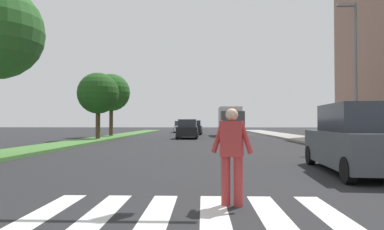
# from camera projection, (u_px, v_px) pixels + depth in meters

# --- Properties ---
(ground_plane) EXTENTS (140.00, 140.00, 0.00)m
(ground_plane) POSITION_uv_depth(u_px,v_px,m) (199.00, 140.00, 28.47)
(ground_plane) COLOR #262628
(crosswalk) EXTENTS (4.95, 2.20, 0.01)m
(crosswalk) POSITION_uv_depth(u_px,v_px,m) (186.00, 211.00, 5.55)
(crosswalk) COLOR silver
(crosswalk) RESTS_ON ground_plane
(median_strip) EXTENTS (2.44, 64.00, 0.15)m
(median_strip) POSITION_uv_depth(u_px,v_px,m) (94.00, 140.00, 26.74)
(median_strip) COLOR #477A38
(median_strip) RESTS_ON ground_plane
(tree_far) EXTENTS (3.31, 3.31, 5.30)m
(tree_far) POSITION_uv_depth(u_px,v_px,m) (98.00, 93.00, 27.36)
(tree_far) COLOR #4C3823
(tree_far) RESTS_ON median_strip
(tree_distant) EXTENTS (3.63, 3.63, 6.04)m
(tree_distant) POSITION_uv_depth(u_px,v_px,m) (111.00, 93.00, 33.20)
(tree_distant) COLOR #4C3823
(tree_distant) RESTS_ON median_strip
(sidewalk_right) EXTENTS (3.00, 64.00, 0.15)m
(sidewalk_right) POSITION_uv_depth(u_px,v_px,m) (312.00, 140.00, 26.20)
(sidewalk_right) COLOR #9E9991
(sidewalk_right) RESTS_ON ground_plane
(street_lamp_right) EXTENTS (1.02, 0.24, 7.50)m
(street_lamp_right) POSITION_uv_depth(u_px,v_px,m) (354.00, 61.00, 17.54)
(street_lamp_right) COLOR slate
(street_lamp_right) RESTS_ON sidewalk_right
(pedestrian_performer) EXTENTS (0.74, 0.34, 1.69)m
(pedestrian_performer) POSITION_uv_depth(u_px,v_px,m) (232.00, 152.00, 5.90)
(pedestrian_performer) COLOR #B23333
(pedestrian_performer) RESTS_ON ground_plane
(suv_crossing) EXTENTS (2.29, 4.73, 1.97)m
(suv_crossing) POSITION_uv_depth(u_px,v_px,m) (358.00, 140.00, 9.66)
(suv_crossing) COLOR #474C51
(suv_crossing) RESTS_ON ground_plane
(sedan_midblock) EXTENTS (1.87, 4.49, 1.71)m
(sedan_midblock) POSITION_uv_depth(u_px,v_px,m) (188.00, 130.00, 30.58)
(sedan_midblock) COLOR black
(sedan_midblock) RESTS_ON ground_plane
(sedan_distant) EXTENTS (1.98, 4.57, 1.67)m
(sedan_distant) POSITION_uv_depth(u_px,v_px,m) (194.00, 128.00, 39.99)
(sedan_distant) COLOR black
(sedan_distant) RESTS_ON ground_plane
(sedan_far_horizon) EXTENTS (2.19, 4.43, 1.63)m
(sedan_far_horizon) POSITION_uv_depth(u_px,v_px,m) (180.00, 127.00, 48.33)
(sedan_far_horizon) COLOR silver
(sedan_far_horizon) RESTS_ON ground_plane
(truck_box_delivery) EXTENTS (2.40, 6.20, 3.10)m
(truck_box_delivery) POSITION_uv_depth(u_px,v_px,m) (230.00, 121.00, 36.24)
(truck_box_delivery) COLOR #474C51
(truck_box_delivery) RESTS_ON ground_plane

